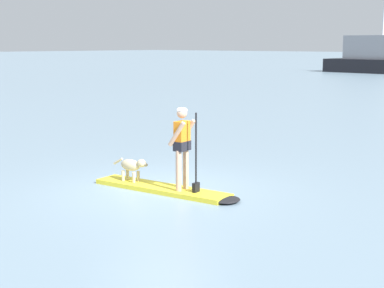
% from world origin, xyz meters
% --- Properties ---
extents(ground_plane, '(400.00, 400.00, 0.00)m').
position_xyz_m(ground_plane, '(0.00, 0.00, 0.00)').
color(ground_plane, gray).
extents(paddleboard, '(3.59, 1.06, 0.10)m').
position_xyz_m(paddleboard, '(0.23, 0.03, 0.05)').
color(paddleboard, yellow).
rests_on(paddleboard, ground_plane).
extents(person_paddler, '(0.63, 0.52, 1.75)m').
position_xyz_m(person_paddler, '(0.56, 0.07, 1.12)').
color(person_paddler, tan).
rests_on(person_paddler, paddleboard).
extents(dog, '(0.99, 0.28, 0.53)m').
position_xyz_m(dog, '(-0.82, -0.10, 0.45)').
color(dog, '#CCB78C').
rests_on(dog, paddleboard).
extents(moored_boat_center, '(11.44, 4.09, 9.57)m').
position_xyz_m(moored_boat_center, '(-18.68, 51.99, 1.49)').
color(moored_boat_center, black).
rests_on(moored_boat_center, ground_plane).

